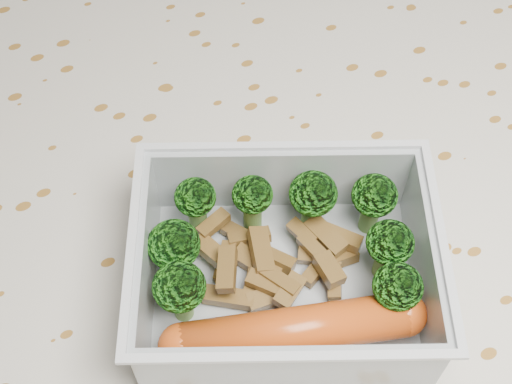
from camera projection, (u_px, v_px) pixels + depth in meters
name	position (u px, v px, depth m)	size (l,w,h in m)	color
dining_table	(250.00, 293.00, 0.51)	(1.40, 0.90, 0.75)	brown
tablecloth	(250.00, 259.00, 0.47)	(1.46, 0.96, 0.19)	beige
lunch_container	(285.00, 274.00, 0.40)	(0.20, 0.18, 0.06)	silver
broccoli_florets	(282.00, 235.00, 0.39)	(0.15, 0.12, 0.05)	#608C3F
meat_pile	(278.00, 262.00, 0.41)	(0.10, 0.08, 0.03)	brown
sausage	(294.00, 330.00, 0.37)	(0.14, 0.06, 0.02)	#C84B13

